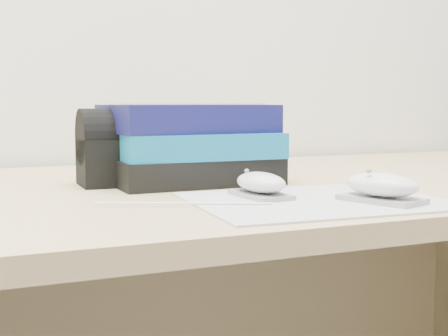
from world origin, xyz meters
name	(u,v)px	position (x,y,z in m)	size (l,w,h in m)	color
desk	(231,302)	(0.00, 1.64, 0.50)	(1.60, 0.80, 0.73)	tan
mousepad	(317,201)	(0.00, 1.34, 0.73)	(0.34, 0.27, 0.00)	#92949A
mouse_rear	(261,185)	(-0.07, 1.39, 0.75)	(0.06, 0.10, 0.04)	gray
mouse_front	(382,187)	(0.07, 1.29, 0.75)	(0.09, 0.12, 0.05)	gray
usb_cable	(183,203)	(-0.19, 1.37, 0.73)	(0.00, 0.00, 0.23)	white
book_stack	(189,144)	(-0.09, 1.61, 0.80)	(0.28, 0.22, 0.14)	black
pouch	(121,148)	(-0.21, 1.62, 0.79)	(0.14, 0.09, 0.13)	black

